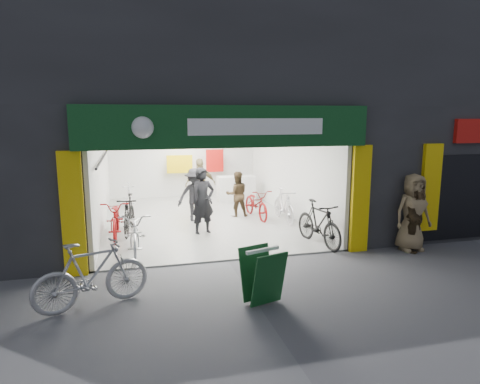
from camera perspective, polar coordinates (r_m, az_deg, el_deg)
name	(u,v)px	position (r m, az deg, el deg)	size (l,w,h in m)	color
ground	(228,261)	(9.90, -1.58, -9.22)	(60.00, 60.00, 0.00)	#56565B
building	(221,83)	(14.43, -2.60, 14.28)	(17.00, 10.27, 8.00)	#232326
bike_left_front	(135,233)	(10.51, -13.77, -5.28)	(0.71, 2.05, 1.08)	silver
bike_left_midfront	(129,215)	(12.36, -14.56, -2.94)	(0.52, 1.83, 1.10)	black
bike_left_midback	(116,218)	(12.06, -16.15, -3.41)	(0.71, 2.04, 1.07)	maroon
bike_left_back	(129,196)	(15.57, -14.54, -0.55)	(0.44, 1.56, 0.94)	silver
bike_right_front	(319,224)	(11.06, 10.45, -4.16)	(0.54, 1.92, 1.16)	black
bike_right_mid	(256,204)	(13.75, 2.19, -1.55)	(0.65, 1.86, 0.98)	maroon
bike_right_back	(284,205)	(13.38, 5.84, -1.78)	(0.49, 1.74, 1.04)	silver
parked_bike	(92,274)	(7.90, -19.18, -10.35)	(0.56, 1.99, 1.19)	#A8A8AD
customer_a	(203,201)	(11.86, -4.94, -1.26)	(0.69, 0.45, 1.88)	black
customer_b	(237,194)	(13.87, -0.41, -0.33)	(0.73, 0.57, 1.50)	#3B2C1A
customer_c	(195,195)	(13.30, -6.03, -0.44)	(1.09, 0.63, 1.69)	black
customer_d	(201,184)	(14.96, -5.28, 1.02)	(1.07, 0.44, 1.82)	olive
pedestrian_near	(413,212)	(11.26, 22.02, -2.53)	(0.93, 0.61, 1.91)	olive
pedestrian_far	(414,217)	(11.28, 22.18, -3.13)	(1.55, 0.49, 1.67)	#372919
sandwich_board	(262,274)	(7.65, 3.01, -10.92)	(0.79, 0.80, 0.97)	#10421B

